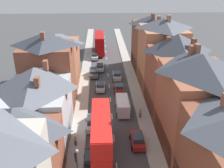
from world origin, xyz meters
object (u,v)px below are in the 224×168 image
Objects in this scene: car_mid_white at (100,87)px; double_decker_bus_mid_street at (99,43)px; car_parked_right_a at (119,88)px; pedestrian_mid_right at (75,140)px; pedestrian_mid_left at (76,156)px; pedestrian_far_left at (140,113)px; double_decker_bus_lead at (101,134)px; car_parked_left_a at (138,140)px; car_parked_right_b at (92,122)px; delivery_van at (123,105)px; car_near_silver at (94,73)px; car_parked_left_b at (95,56)px; car_near_blue at (117,75)px; car_far_grey at (100,67)px; car_mid_black at (91,160)px.

double_decker_bus_mid_street is at bearing 90.02° from car_mid_white.
pedestrian_mid_right is (-7.10, -16.54, 0.19)m from car_parked_right_a.
pedestrian_far_left is (9.45, 10.08, 0.00)m from pedestrian_mid_left.
pedestrian_mid_right is at bearing 158.60° from double_decker_bus_lead.
car_parked_left_a is at bearing 22.27° from pedestrian_mid_left.
car_parked_right_a is (3.61, -26.05, -1.97)m from double_decker_bus_mid_street.
double_decker_bus_lead is 2.75× the size of car_mid_white.
pedestrian_mid_right is at bearing -115.90° from car_parked_right_b.
double_decker_bus_lead is 2.08× the size of delivery_van.
double_decker_bus_lead is at bearing -164.70° from car_parked_left_a.
car_mid_white is at bearing -79.38° from car_near_silver.
car_parked_right_a is 12.97m from car_parked_right_b.
car_parked_right_a is at bearing -58.53° from car_near_silver.
car_near_silver is at bearing 84.89° from pedestrian_mid_right.
car_parked_left_b is at bearing 93.88° from car_mid_white.
car_near_blue is 14.43m from delivery_van.
double_decker_bus_lead is at bearing -90.02° from car_far_grey.
delivery_van is (0.00, -7.82, 0.50)m from car_parked_right_a.
car_near_silver reaches higher than car_parked_right_a.
double_decker_bus_mid_street reaches higher than car_parked_left_a.
delivery_van is (3.61, -33.87, -1.48)m from double_decker_bus_mid_street.
delivery_van is 13.82m from pedestrian_mid_left.
car_parked_right_a is 2.48× the size of pedestrian_mid_right.
car_mid_white is (1.30, 21.48, -0.05)m from car_mid_black.
double_decker_bus_lead is 43.95m from double_decker_bus_mid_street.
car_parked_right_a is 3.76m from car_mid_white.
double_decker_bus_mid_street is 14.20m from car_far_grey.
car_near_silver is 12.24m from car_parked_left_b.
pedestrian_mid_right is (-7.10, -8.72, -0.30)m from delivery_van.
car_parked_right_a is (3.61, 17.90, -1.97)m from double_decker_bus_lead.
double_decker_bus_mid_street is at bearing 100.51° from car_near_blue.
double_decker_bus_lead is at bearing 62.74° from car_mid_black.
car_near_silver is at bearing 121.47° from car_parked_right_a.
car_far_grey is at bearing 123.72° from car_near_blue.
car_parked_left_b is at bearing 90.00° from car_mid_black.
double_decker_bus_lead is 4.12m from pedestrian_mid_left.
car_parked_left_a is (4.91, -42.61, -2.01)m from double_decker_bus_mid_street.
car_parked_left_b is 19.21m from car_mid_white.
car_parked_left_b is 30.96m from pedestrian_far_left.
pedestrian_mid_right is (-3.49, 1.37, -1.78)m from double_decker_bus_lead.
car_parked_left_a is 1.04× the size of car_mid_white.
double_decker_bus_mid_street is 2.08× the size of delivery_van.
double_decker_bus_lead is 6.71× the size of pedestrian_mid_right.
car_parked_right_b is 2.83× the size of pedestrian_far_left.
double_decker_bus_lead reaches higher than car_mid_white.
car_near_silver is 0.74× the size of delivery_van.
car_parked_right_b reaches higher than car_mid_black.
pedestrian_mid_right is (-2.20, 3.87, 0.20)m from car_mid_black.
pedestrian_mid_right reaches higher than car_parked_right_a.
double_decker_bus_mid_street is 36.42m from pedestrian_far_left.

